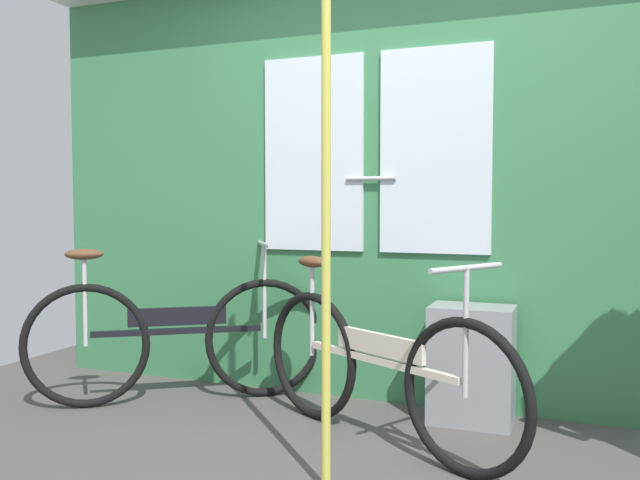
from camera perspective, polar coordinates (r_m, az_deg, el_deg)
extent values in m
cube|color=#387A4C|center=(3.73, 7.61, 4.47)|extent=(4.58, 0.08, 2.40)
cube|color=silver|center=(3.86, -0.56, 7.30)|extent=(0.60, 0.02, 1.10)
cube|color=silver|center=(3.66, 9.74, 7.49)|extent=(0.60, 0.02, 1.10)
cylinder|color=#B2B2B7|center=(3.72, 4.35, 5.24)|extent=(0.28, 0.02, 0.02)
torus|color=black|center=(3.90, -4.72, -8.28)|extent=(0.59, 0.42, 0.68)
torus|color=black|center=(3.89, -19.27, -8.48)|extent=(0.59, 0.42, 0.68)
cube|color=black|center=(3.85, -11.99, -7.57)|extent=(0.78, 0.55, 0.03)
cube|color=black|center=(3.84, -12.01, -6.35)|extent=(0.46, 0.33, 0.10)
cylinder|color=#B7B7BC|center=(3.85, -19.34, -4.85)|extent=(0.02, 0.02, 0.50)
ellipsoid|color=brown|center=(3.82, -19.41, -1.15)|extent=(0.22, 0.19, 0.06)
cylinder|color=#B7B7BC|center=(3.86, -4.74, -4.36)|extent=(0.02, 0.02, 0.54)
cylinder|color=#B7B7BC|center=(3.83, -4.76, -0.37)|extent=(0.27, 0.38, 0.02)
torus|color=black|center=(2.84, 12.22, -12.92)|extent=(0.59, 0.35, 0.65)
torus|color=black|center=(3.51, -0.68, -9.75)|extent=(0.59, 0.35, 0.65)
cube|color=beige|center=(3.14, 5.06, -10.18)|extent=(0.83, 0.48, 0.03)
cube|color=beige|center=(3.13, 5.07, -8.80)|extent=(0.49, 0.28, 0.10)
cylinder|color=#B7B7BC|center=(3.47, -0.68, -5.84)|extent=(0.02, 0.02, 0.49)
ellipsoid|color=brown|center=(3.44, -0.68, -1.85)|extent=(0.22, 0.18, 0.06)
cylinder|color=#B7B7BC|center=(2.78, 12.28, -7.72)|extent=(0.02, 0.02, 0.53)
cylinder|color=#B7B7BC|center=(2.75, 12.34, -2.34)|extent=(0.23, 0.40, 0.02)
cube|color=gray|center=(3.54, 12.75, -10.25)|extent=(0.41, 0.28, 0.59)
cylinder|color=#C6C14C|center=(2.55, 0.52, 5.14)|extent=(0.04, 0.04, 2.40)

